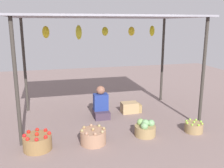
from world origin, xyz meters
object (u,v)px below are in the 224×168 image
object	(u,v)px
basket_red_tomatoes	(37,142)
basket_potatoes	(93,137)
vendor_person	(101,105)
wooden_crate_near_vendor	(132,108)
basket_limes	(194,127)
basket_cabbages	(145,129)
wooden_crate_stacked_rear	(129,107)

from	to	relation	value
basket_red_tomatoes	basket_potatoes	distance (m)	1.02
vendor_person	wooden_crate_near_vendor	world-z (taller)	vendor_person
vendor_person	basket_limes	bearing A→B (deg)	-37.72
vendor_person	wooden_crate_near_vendor	xyz separation A→B (m)	(0.85, 0.13, -0.19)
vendor_person	basket_potatoes	world-z (taller)	vendor_person
basket_potatoes	wooden_crate_near_vendor	world-z (taller)	basket_potatoes
basket_cabbages	basket_limes	world-z (taller)	basket_cabbages
basket_limes	wooden_crate_near_vendor	bearing A→B (deg)	120.61
basket_limes	wooden_crate_near_vendor	xyz separation A→B (m)	(-0.86, 1.46, 0.00)
basket_cabbages	wooden_crate_near_vendor	xyz separation A→B (m)	(0.20, 1.37, -0.04)
vendor_person	basket_red_tomatoes	xyz separation A→B (m)	(-1.45, -1.29, -0.16)
basket_potatoes	basket_limes	size ratio (longest dim) A/B	1.30
basket_cabbages	basket_limes	distance (m)	1.06
basket_potatoes	vendor_person	bearing A→B (deg)	71.73
basket_limes	wooden_crate_stacked_rear	size ratio (longest dim) A/B	0.91
basket_potatoes	wooden_crate_stacked_rear	distance (m)	1.89
basket_potatoes	wooden_crate_stacked_rear	world-z (taller)	basket_potatoes
basket_cabbages	wooden_crate_near_vendor	bearing A→B (deg)	81.89
vendor_person	basket_red_tomatoes	size ratio (longest dim) A/B	1.52
basket_red_tomatoes	basket_cabbages	xyz separation A→B (m)	(2.10, 0.06, 0.00)
basket_cabbages	vendor_person	bearing A→B (deg)	117.91
basket_limes	wooden_crate_stacked_rear	distance (m)	1.74
basket_potatoes	basket_limes	bearing A→B (deg)	-0.22
vendor_person	basket_potatoes	size ratio (longest dim) A/B	1.59
basket_red_tomatoes	basket_cabbages	bearing A→B (deg)	1.65
vendor_person	basket_cabbages	world-z (taller)	vendor_person
wooden_crate_stacked_rear	basket_cabbages	bearing A→B (deg)	-94.94
basket_red_tomatoes	wooden_crate_stacked_rear	world-z (taller)	basket_red_tomatoes
basket_red_tomatoes	wooden_crate_near_vendor	distance (m)	2.71
basket_red_tomatoes	basket_limes	distance (m)	3.16
wooden_crate_near_vendor	wooden_crate_stacked_rear	size ratio (longest dim) A/B	1.06
basket_red_tomatoes	wooden_crate_stacked_rear	xyz separation A→B (m)	(2.22, 1.43, -0.01)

